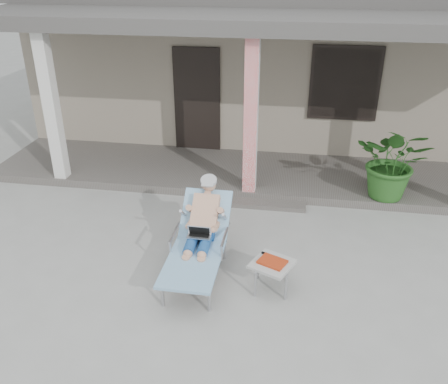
# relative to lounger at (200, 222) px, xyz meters

# --- Properties ---
(ground) EXTENTS (60.00, 60.00, 0.00)m
(ground) POSITION_rel_lounger_xyz_m (0.42, 0.05, -0.72)
(ground) COLOR #9E9E99
(ground) RESTS_ON ground
(house) EXTENTS (10.40, 5.40, 3.30)m
(house) POSITION_rel_lounger_xyz_m (0.42, 6.55, 0.95)
(house) COLOR gray
(house) RESTS_ON ground
(porch_deck) EXTENTS (10.00, 2.00, 0.15)m
(porch_deck) POSITION_rel_lounger_xyz_m (0.42, 3.05, -0.64)
(porch_deck) COLOR #605B56
(porch_deck) RESTS_ON ground
(porch_overhang) EXTENTS (10.00, 2.30, 2.85)m
(porch_overhang) POSITION_rel_lounger_xyz_m (0.42, 3.00, 2.07)
(porch_overhang) COLOR silver
(porch_overhang) RESTS_ON porch_deck
(porch_step) EXTENTS (2.00, 0.30, 0.07)m
(porch_step) POSITION_rel_lounger_xyz_m (0.42, 1.90, -0.68)
(porch_step) COLOR #605B56
(porch_step) RESTS_ON ground
(lounger) EXTENTS (0.69, 1.81, 1.17)m
(lounger) POSITION_rel_lounger_xyz_m (0.00, 0.00, 0.00)
(lounger) COLOR #B7B7BC
(lounger) RESTS_ON ground
(side_table) EXTENTS (0.63, 0.63, 0.43)m
(side_table) POSITION_rel_lounger_xyz_m (0.99, -0.31, -0.36)
(side_table) COLOR #AEAEA9
(side_table) RESTS_ON ground
(potted_palm) EXTENTS (1.43, 1.33, 1.30)m
(potted_palm) POSITION_rel_lounger_xyz_m (2.79, 2.30, 0.08)
(potted_palm) COLOR #26591E
(potted_palm) RESTS_ON porch_deck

